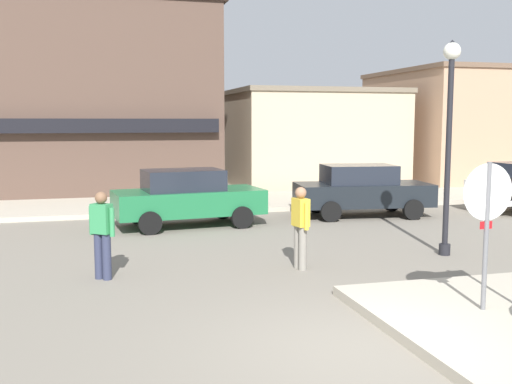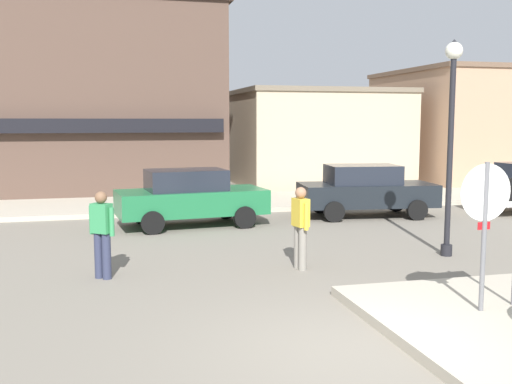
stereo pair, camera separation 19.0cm
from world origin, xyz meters
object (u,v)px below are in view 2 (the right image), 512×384
stop_sign (485,217)px  parked_car_second (366,190)px  parked_car_nearest (190,197)px  pedestrian_crossing_near (300,225)px  lamp_post (451,117)px  pedestrian_crossing_far (102,232)px

stop_sign → parked_car_second: size_ratio=0.55×
parked_car_nearest → parked_car_second: size_ratio=1.00×
pedestrian_crossing_near → parked_car_nearest: bearing=105.0°
lamp_post → parked_car_second: size_ratio=1.09×
pedestrian_crossing_near → lamp_post: bearing=5.9°
stop_sign → parked_car_second: stop_sign is taller
parked_car_second → pedestrian_crossing_far: pedestrian_crossing_far is taller
parked_car_second → pedestrian_crossing_far: 9.40m
parked_car_nearest → lamp_post: bearing=-45.7°
parked_car_nearest → parked_car_second: bearing=3.9°
stop_sign → pedestrian_crossing_near: (-1.59, 3.51, -0.65)m
parked_car_second → parked_car_nearest: bearing=-176.1°
stop_sign → parked_car_nearest: bearing=108.8°
parked_car_nearest → pedestrian_crossing_near: bearing=-75.0°
parked_car_second → pedestrian_crossing_near: 6.89m
lamp_post → parked_car_nearest: bearing=134.3°
stop_sign → pedestrian_crossing_far: size_ratio=1.43×
parked_car_nearest → pedestrian_crossing_far: (-2.30, -5.09, 0.06)m
pedestrian_crossing_near → pedestrian_crossing_far: size_ratio=1.00×
pedestrian_crossing_near → parked_car_second: bearing=55.3°
lamp_post → parked_car_second: (0.52, 5.31, -2.15)m
pedestrian_crossing_far → parked_car_second: bearing=35.5°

